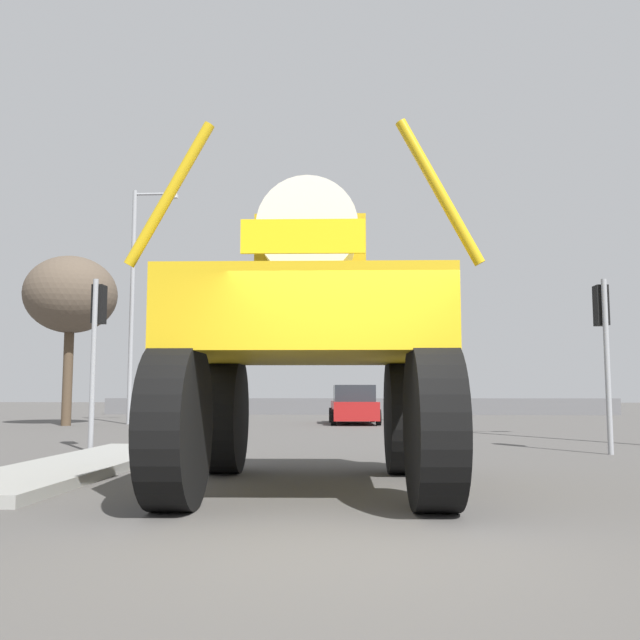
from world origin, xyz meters
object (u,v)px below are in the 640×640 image
at_px(streetlight_far_left, 135,294).
at_px(traffic_signal_far_left, 417,359).
at_px(sedan_ahead, 354,406).
at_px(traffic_signal_near_right, 603,326).
at_px(bare_tree_left, 71,296).
at_px(oversize_sprayer, 310,338).
at_px(traffic_signal_near_left, 97,326).

bearing_deg(streetlight_far_left, traffic_signal_far_left, 14.13).
bearing_deg(traffic_signal_far_left, streetlight_far_left, -165.87).
relative_size(sedan_ahead, traffic_signal_near_right, 1.18).
xyz_separation_m(streetlight_far_left, bare_tree_left, (-2.07, -1.27, -0.22)).
distance_m(oversize_sprayer, traffic_signal_far_left, 20.69).
bearing_deg(oversize_sprayer, traffic_signal_near_right, -48.07).
bearing_deg(streetlight_far_left, oversize_sprayer, -65.04).
height_order(sedan_ahead, traffic_signal_near_left, traffic_signal_near_left).
height_order(traffic_signal_near_right, streetlight_far_left, streetlight_far_left).
distance_m(traffic_signal_far_left, bare_tree_left, 14.15).
height_order(sedan_ahead, streetlight_far_left, streetlight_far_left).
xyz_separation_m(sedan_ahead, traffic_signal_far_left, (2.67, 1.97, 1.91)).
height_order(oversize_sprayer, traffic_signal_near_left, oversize_sprayer).
relative_size(oversize_sprayer, traffic_signal_near_right, 1.49).
height_order(sedan_ahead, traffic_signal_near_right, traffic_signal_near_right).
bearing_deg(traffic_signal_near_left, traffic_signal_far_left, 61.74).
bearing_deg(bare_tree_left, sedan_ahead, 11.35).
bearing_deg(streetlight_far_left, bare_tree_left, -148.44).
height_order(traffic_signal_near_right, traffic_signal_far_left, traffic_signal_far_left).
xyz_separation_m(traffic_signal_near_right, traffic_signal_far_left, (-2.58, 15.01, 0.03)).
height_order(oversize_sprayer, traffic_signal_near_right, oversize_sprayer).
distance_m(oversize_sprayer, traffic_signal_near_left, 7.41).
distance_m(oversize_sprayer, streetlight_far_left, 19.67).
height_order(traffic_signal_near_left, traffic_signal_near_right, traffic_signal_near_left).
bearing_deg(traffic_signal_near_left, streetlight_far_left, 104.80).
bearing_deg(traffic_signal_far_left, oversize_sprayer, -98.60).
relative_size(traffic_signal_far_left, bare_tree_left, 0.56).
height_order(sedan_ahead, traffic_signal_far_left, traffic_signal_far_left).
bearing_deg(traffic_signal_far_left, bare_tree_left, -162.89).
bearing_deg(sedan_ahead, bare_tree_left, 97.53).
xyz_separation_m(traffic_signal_near_left, traffic_signal_near_right, (10.65, 0.00, -0.07)).
relative_size(sedan_ahead, bare_tree_left, 0.66).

